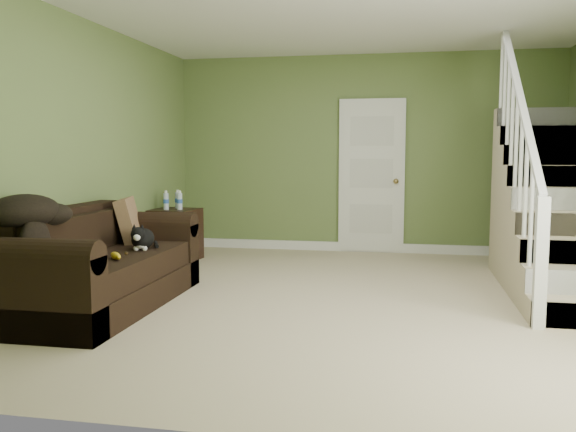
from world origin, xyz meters
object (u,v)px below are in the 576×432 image
at_px(cat, 142,238).
at_px(banana, 116,256).
at_px(sofa, 100,269).
at_px(side_table, 175,234).

height_order(cat, banana, cat).
xyz_separation_m(sofa, cat, (0.25, 0.30, 0.23)).
xyz_separation_m(sofa, banana, (0.27, -0.24, 0.17)).
bearing_deg(cat, side_table, 91.62).
relative_size(sofa, side_table, 2.50).
bearing_deg(banana, side_table, 58.71).
distance_m(side_table, cat, 2.04).
bearing_deg(side_table, banana, -79.21).
bearing_deg(banana, sofa, 96.60).
bearing_deg(sofa, side_table, 95.25).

